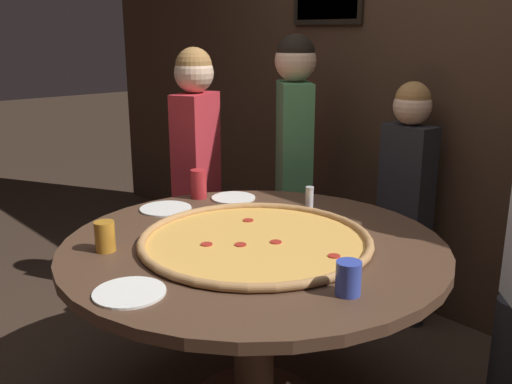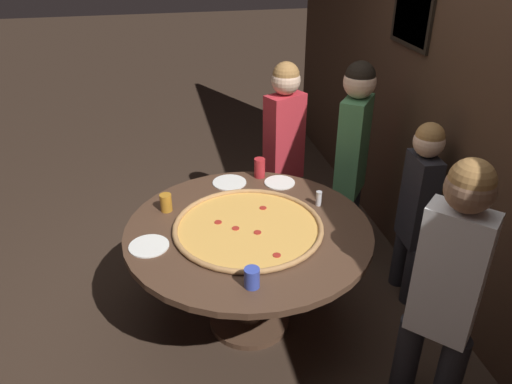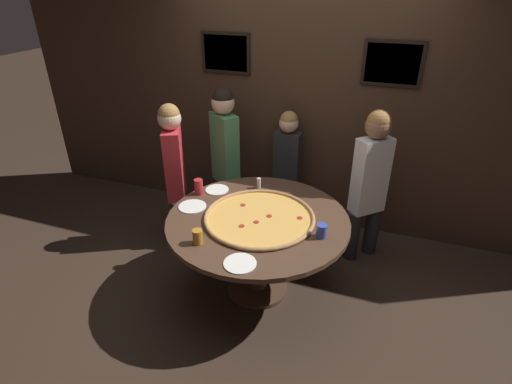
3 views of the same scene
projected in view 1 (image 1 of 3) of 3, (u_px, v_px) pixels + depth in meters
name	position (u px, v px, depth m)	size (l,w,h in m)	color
back_wall	(450.00, 74.00, 2.87)	(6.40, 0.08, 2.60)	#3D281C
dining_table	(254.00, 277.00, 2.21)	(1.46, 1.46, 0.74)	#4C3323
giant_pizza	(255.00, 240.00, 2.15)	(0.88, 0.88, 0.03)	#E5A84C
drink_cup_front_edge	(348.00, 278.00, 1.72)	(0.08, 0.08, 0.11)	#384CB7
drink_cup_beside_pizza	(199.00, 184.00, 2.72)	(0.08, 0.08, 0.14)	#B22328
drink_cup_far_left	(105.00, 236.00, 2.06)	(0.07, 0.07, 0.11)	#BC7A23
white_plate_near_front	(166.00, 209.00, 2.56)	(0.23, 0.23, 0.01)	white
white_plate_right_side	(129.00, 292.00, 1.74)	(0.22, 0.22, 0.01)	white
white_plate_left_side	(233.00, 198.00, 2.73)	(0.21, 0.21, 0.01)	white
condiment_shaker	(309.00, 197.00, 2.58)	(0.04, 0.04, 0.10)	silver
diner_side_right	(406.00, 189.00, 2.95)	(0.32, 0.19, 1.28)	#232328
diner_far_right	(294.00, 153.00, 3.20)	(0.38, 0.33, 1.50)	#232328
diner_centre_back	(196.00, 161.00, 3.19)	(0.27, 0.38, 1.43)	#232328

